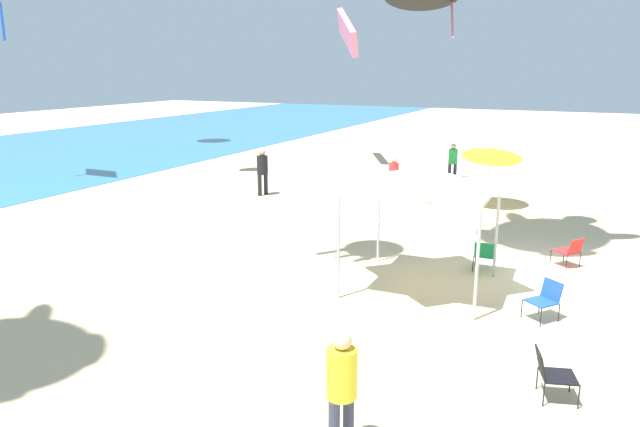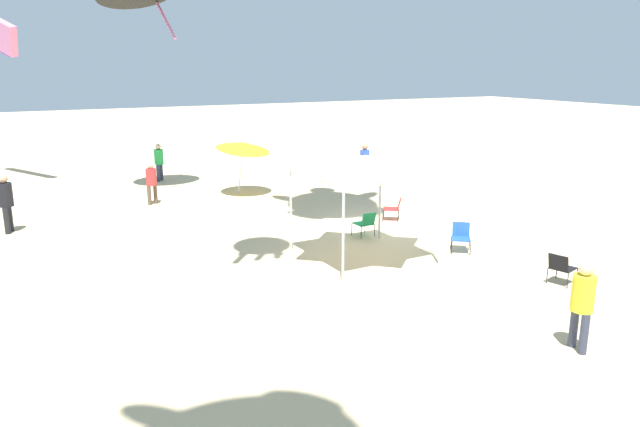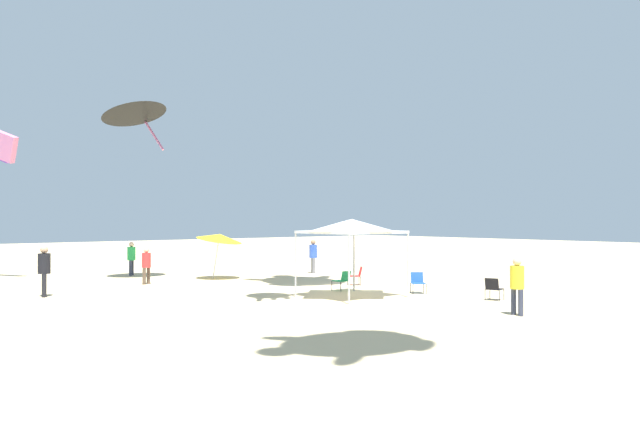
{
  "view_description": "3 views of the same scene",
  "coord_description": "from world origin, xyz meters",
  "px_view_note": "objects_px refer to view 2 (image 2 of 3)",
  "views": [
    {
      "loc": [
        -15.67,
        -0.91,
        5.18
      ],
      "look_at": [
        -2.59,
        5.27,
        1.61
      ],
      "focal_mm": 33.58,
      "sensor_mm": 36.0,
      "label": 1
    },
    {
      "loc": [
        -15.94,
        11.09,
        5.33
      ],
      "look_at": [
        -2.94,
        4.39,
        1.63
      ],
      "focal_mm": 33.4,
      "sensor_mm": 36.0,
      "label": 2
    },
    {
      "loc": [
        -20.35,
        19.28,
        2.97
      ],
      "look_at": [
        -2.5,
        4.4,
        3.13
      ],
      "focal_mm": 36.61,
      "sensor_mm": 36.0,
      "label": 3
    }
  ],
  "objects_px": {
    "canopy_tent": "(365,165)",
    "person_near_umbrella": "(365,160)",
    "beach_umbrella": "(243,146)",
    "person_kite_handler": "(151,180)",
    "folding_chair_near_cooler": "(365,222)",
    "person_watching_sky": "(6,199)",
    "folding_chair_left_of_tent": "(561,266)",
    "folding_chair_facing_ocean": "(394,207)",
    "person_far_stroller": "(582,299)",
    "person_beachcomber": "(159,159)",
    "folding_chair_right_of_tent": "(461,235)"
  },
  "relations": [
    {
      "from": "folding_chair_left_of_tent",
      "to": "person_near_umbrella",
      "type": "bearing_deg",
      "value": -27.01
    },
    {
      "from": "folding_chair_near_cooler",
      "to": "person_watching_sky",
      "type": "relative_size",
      "value": 0.43
    },
    {
      "from": "canopy_tent",
      "to": "folding_chair_near_cooler",
      "type": "bearing_deg",
      "value": -33.11
    },
    {
      "from": "person_far_stroller",
      "to": "person_watching_sky",
      "type": "height_order",
      "value": "person_watching_sky"
    },
    {
      "from": "beach_umbrella",
      "to": "folding_chair_facing_ocean",
      "type": "relative_size",
      "value": 2.98
    },
    {
      "from": "person_beachcomber",
      "to": "folding_chair_right_of_tent",
      "type": "bearing_deg",
      "value": 60.01
    },
    {
      "from": "folding_chair_left_of_tent",
      "to": "person_far_stroller",
      "type": "bearing_deg",
      "value": 119.68
    },
    {
      "from": "person_far_stroller",
      "to": "person_beachcomber",
      "type": "relative_size",
      "value": 1.02
    },
    {
      "from": "person_far_stroller",
      "to": "person_watching_sky",
      "type": "bearing_deg",
      "value": 49.35
    },
    {
      "from": "person_far_stroller",
      "to": "person_watching_sky",
      "type": "xyz_separation_m",
      "value": [
        14.11,
        9.6,
        0.08
      ]
    },
    {
      "from": "beach_umbrella",
      "to": "person_kite_handler",
      "type": "bearing_deg",
      "value": 90.41
    },
    {
      "from": "folding_chair_facing_ocean",
      "to": "person_near_umbrella",
      "type": "distance_m",
      "value": 6.64
    },
    {
      "from": "folding_chair_near_cooler",
      "to": "folding_chair_left_of_tent",
      "type": "xyz_separation_m",
      "value": [
        -5.79,
        -2.09,
        0.0
      ]
    },
    {
      "from": "folding_chair_right_of_tent",
      "to": "folding_chair_facing_ocean",
      "type": "bearing_deg",
      "value": 123.48
    },
    {
      "from": "folding_chair_near_cooler",
      "to": "person_watching_sky",
      "type": "bearing_deg",
      "value": -34.03
    },
    {
      "from": "beach_umbrella",
      "to": "person_near_umbrella",
      "type": "xyz_separation_m",
      "value": [
        -0.22,
        -5.71,
        -0.98
      ]
    },
    {
      "from": "folding_chair_right_of_tent",
      "to": "person_far_stroller",
      "type": "relative_size",
      "value": 0.46
    },
    {
      "from": "person_kite_handler",
      "to": "person_beachcomber",
      "type": "height_order",
      "value": "person_beachcomber"
    },
    {
      "from": "beach_umbrella",
      "to": "canopy_tent",
      "type": "bearing_deg",
      "value": -179.82
    },
    {
      "from": "person_watching_sky",
      "to": "folding_chair_left_of_tent",
      "type": "bearing_deg",
      "value": 63.12
    },
    {
      "from": "beach_umbrella",
      "to": "person_far_stroller",
      "type": "relative_size",
      "value": 1.37
    },
    {
      "from": "canopy_tent",
      "to": "folding_chair_right_of_tent",
      "type": "relative_size",
      "value": 3.94
    },
    {
      "from": "folding_chair_left_of_tent",
      "to": "person_beachcomber",
      "type": "relative_size",
      "value": 0.47
    },
    {
      "from": "folding_chair_facing_ocean",
      "to": "person_far_stroller",
      "type": "relative_size",
      "value": 0.46
    },
    {
      "from": "person_beachcomber",
      "to": "person_far_stroller",
      "type": "bearing_deg",
      "value": 48.94
    },
    {
      "from": "canopy_tent",
      "to": "folding_chair_facing_ocean",
      "type": "height_order",
      "value": "canopy_tent"
    },
    {
      "from": "folding_chair_left_of_tent",
      "to": "folding_chair_facing_ocean",
      "type": "bearing_deg",
      "value": -15.76
    },
    {
      "from": "canopy_tent",
      "to": "folding_chair_right_of_tent",
      "type": "bearing_deg",
      "value": -103.68
    },
    {
      "from": "person_far_stroller",
      "to": "person_beachcomber",
      "type": "xyz_separation_m",
      "value": [
        20.63,
        3.29,
        -0.02
      ]
    },
    {
      "from": "person_near_umbrella",
      "to": "person_beachcomber",
      "type": "distance_m",
      "value": 9.49
    },
    {
      "from": "folding_chair_right_of_tent",
      "to": "person_kite_handler",
      "type": "height_order",
      "value": "person_kite_handler"
    },
    {
      "from": "person_watching_sky",
      "to": "person_near_umbrella",
      "type": "bearing_deg",
      "value": 113.41
    },
    {
      "from": "folding_chair_right_of_tent",
      "to": "person_watching_sky",
      "type": "distance_m",
      "value": 14.33
    },
    {
      "from": "folding_chair_facing_ocean",
      "to": "folding_chair_left_of_tent",
      "type": "distance_m",
      "value": 7.09
    },
    {
      "from": "person_near_umbrella",
      "to": "folding_chair_right_of_tent",
      "type": "bearing_deg",
      "value": -168.32
    },
    {
      "from": "folding_chair_left_of_tent",
      "to": "person_far_stroller",
      "type": "xyz_separation_m",
      "value": [
        -2.62,
        2.5,
        0.57
      ]
    },
    {
      "from": "beach_umbrella",
      "to": "folding_chair_near_cooler",
      "type": "xyz_separation_m",
      "value": [
        -7.64,
        -1.22,
        -1.56
      ]
    },
    {
      "from": "canopy_tent",
      "to": "person_beachcomber",
      "type": "height_order",
      "value": "canopy_tent"
    },
    {
      "from": "folding_chair_left_of_tent",
      "to": "person_kite_handler",
      "type": "bearing_deg",
      "value": 11.23
    },
    {
      "from": "folding_chair_near_cooler",
      "to": "folding_chair_facing_ocean",
      "type": "bearing_deg",
      "value": -151.02
    },
    {
      "from": "person_kite_handler",
      "to": "person_beachcomber",
      "type": "distance_m",
      "value": 4.8
    },
    {
      "from": "folding_chair_right_of_tent",
      "to": "person_beachcomber",
      "type": "bearing_deg",
      "value": 147.58
    },
    {
      "from": "folding_chair_left_of_tent",
      "to": "person_near_umbrella",
      "type": "xyz_separation_m",
      "value": [
        13.21,
        -2.4,
        0.58
      ]
    },
    {
      "from": "person_watching_sky",
      "to": "person_kite_handler",
      "type": "bearing_deg",
      "value": 127.59
    },
    {
      "from": "person_kite_handler",
      "to": "person_watching_sky",
      "type": "height_order",
      "value": "person_watching_sky"
    },
    {
      "from": "canopy_tent",
      "to": "person_near_umbrella",
      "type": "relative_size",
      "value": 1.8
    },
    {
      "from": "folding_chair_right_of_tent",
      "to": "person_watching_sky",
      "type": "height_order",
      "value": "person_watching_sky"
    },
    {
      "from": "folding_chair_right_of_tent",
      "to": "folding_chair_near_cooler",
      "type": "relative_size",
      "value": 1.0
    },
    {
      "from": "canopy_tent",
      "to": "person_far_stroller",
      "type": "relative_size",
      "value": 1.82
    },
    {
      "from": "person_kite_handler",
      "to": "person_near_umbrella",
      "type": "relative_size",
      "value": 0.92
    }
  ]
}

